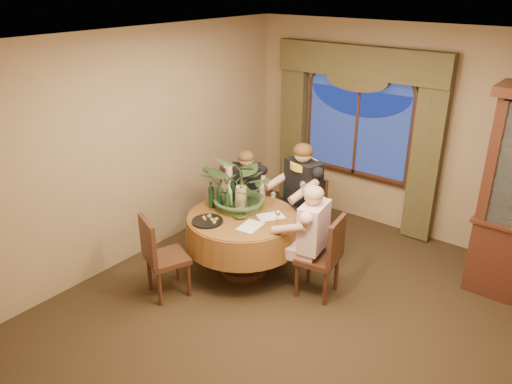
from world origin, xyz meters
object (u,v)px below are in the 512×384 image
Objects in this scene: dining_table at (243,243)px; wine_bottle_3 at (229,197)px; person_scarf at (303,197)px; chair_right at (318,256)px; chair_front_left at (167,256)px; olive_bowl at (240,216)px; wine_bottle_1 at (223,191)px; centerpiece_plant at (242,160)px; wine_bottle_2 at (211,195)px; person_back at (247,195)px; stoneware_vase at (241,198)px; chair_back_right at (303,214)px; wine_bottle_5 at (232,191)px; person_pink at (313,241)px; wine_bottle_0 at (219,196)px; chair_back at (237,204)px; wine_bottle_4 at (228,202)px.

wine_bottle_3 is at bearing 174.92° from dining_table.
dining_table is at bearing 90.00° from person_scarf.
chair_right and chair_front_left have the same top height.
olive_bowl is 0.46× the size of wine_bottle_1.
centerpiece_plant is (-0.13, 0.16, 0.98)m from dining_table.
wine_bottle_1 and wine_bottle_2 have the same top height.
person_back reaches higher than stoneware_vase.
chair_front_left is 1.60m from person_back.
chair_back_right is 1.12m from wine_bottle_1.
person_pink is at bearing -1.35° from wine_bottle_5.
chair_front_left is 2.91× the size of wine_bottle_5.
dining_table is at bearing 107.44° from olive_bowl.
person_scarf is at bearing 34.06° from chair_right.
person_back is 0.86× the size of person_scarf.
chair_front_left is at bearing -99.32° from wine_bottle_3.
wine_bottle_3 is (-0.46, -0.89, 0.19)m from person_scarf.
centerpiece_plant reaches higher than wine_bottle_0.
person_pink is 3.94× the size of wine_bottle_3.
person_scarf is 0.89m from stoneware_vase.
centerpiece_plant reaches higher than chair_back.
wine_bottle_0 reaches higher than chair_right.
wine_bottle_5 reaches higher than chair_back_right.
wine_bottle_1 is 0.19m from wine_bottle_3.
centerpiece_plant reaches higher than wine_bottle_3.
wine_bottle_4 is at bearing 93.69° from person_pink.
chair_back_right is 1.17m from wine_bottle_4.
chair_back is 3.21× the size of stoneware_vase.
person_scarf is 0.93m from wine_bottle_5.
wine_bottle_4 is (0.48, -0.72, 0.44)m from chair_back.
stoneware_vase is at bearing -18.85° from wine_bottle_5.
chair_back_right is 0.98m from stoneware_vase.
wine_bottle_2 reaches higher than chair_back.
chair_back is 6.29× the size of olive_bowl.
centerpiece_plant reaches higher than chair_right.
chair_right is 1.32m from wine_bottle_5.
wine_bottle_2 is (-0.45, 0.01, 0.14)m from olive_bowl.
wine_bottle_0 is at bearing -96.30° from wine_bottle_5.
centerpiece_plant is at bearing 79.67° from person_pink.
person_back is 3.79× the size of wine_bottle_2.
wine_bottle_2 and wine_bottle_4 have the same top height.
chair_back_right is at bearing 160.00° from person_back.
stoneware_vase is (-0.36, -0.80, 0.17)m from person_scarf.
centerpiece_plant is at bearing 45.19° from wine_bottle_0.
stoneware_vase is at bearing 40.79° from wine_bottle_3.
person_pink is 3.94× the size of wine_bottle_1.
person_back is at bearing 30.68° from chair_back_right.
wine_bottle_4 reaches higher than dining_table.
person_pink is 1.23m from centerpiece_plant.
person_pink is 1.21m from wine_bottle_5.
person_pink is 1.08m from wine_bottle_4.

